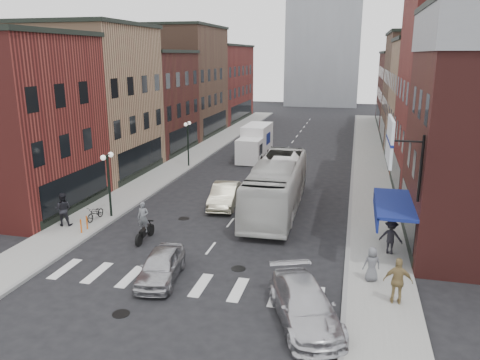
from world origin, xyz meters
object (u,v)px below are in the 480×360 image
(ped_right_b, at_px, (398,281))
(parked_bicycle, at_px, (95,213))
(curb_car, at_px, (305,305))
(box_truck, at_px, (255,143))
(bike_rack, at_px, (84,224))
(streetlamp_near, at_px, (108,173))
(billboard_sign, at_px, (392,142))
(transit_bus, at_px, (277,186))
(sedan_left_far, at_px, (225,195))
(streetlamp_far, at_px, (188,135))
(sedan_left_near, at_px, (161,266))
(ped_right_a, at_px, (391,237))
(ped_left_solo, at_px, (63,209))
(motorcycle_rider, at_px, (144,223))
(ped_right_c, at_px, (372,264))

(ped_right_b, bearing_deg, parked_bicycle, -18.31)
(curb_car, bearing_deg, box_truck, 84.20)
(bike_rack, bearing_deg, streetlamp_near, 85.76)
(billboard_sign, relative_size, ped_right_b, 1.91)
(transit_bus, relative_size, sedan_left_far, 2.56)
(streetlamp_far, xyz_separation_m, ped_right_b, (16.43, -20.78, -1.80))
(transit_bus, bearing_deg, sedan_left_near, -108.58)
(box_truck, relative_size, parked_bicycle, 4.54)
(streetlamp_far, bearing_deg, ped_right_a, -43.66)
(ped_left_solo, bearing_deg, box_truck, -123.49)
(motorcycle_rider, bearing_deg, sedan_left_far, 62.25)
(ped_left_solo, height_order, ped_right_c, ped_left_solo)
(billboard_sign, xyz_separation_m, ped_right_a, (0.48, 1.79, -5.09))
(billboard_sign, xyz_separation_m, sedan_left_near, (-9.69, -3.42, -5.45))
(parked_bicycle, bearing_deg, box_truck, 77.03)
(ped_right_a, bearing_deg, ped_left_solo, 14.19)
(billboard_sign, height_order, streetlamp_far, billboard_sign)
(sedan_left_near, relative_size, parked_bicycle, 2.48)
(sedan_left_near, bearing_deg, bike_rack, 139.10)
(box_truck, bearing_deg, motorcycle_rider, -92.69)
(sedan_left_far, bearing_deg, box_truck, 88.80)
(streetlamp_far, xyz_separation_m, ped_right_a, (16.46, -15.71, -1.87))
(streetlamp_far, relative_size, parked_bicycle, 2.53)
(transit_bus, height_order, curb_car, transit_bus)
(transit_bus, distance_m, ped_left_solo, 13.11)
(billboard_sign, height_order, streetlamp_near, billboard_sign)
(parked_bicycle, bearing_deg, streetlamp_near, 60.16)
(billboard_sign, relative_size, streetlamp_near, 0.90)
(parked_bicycle, xyz_separation_m, ped_right_a, (17.02, -0.84, 0.46))
(box_truck, xyz_separation_m, ped_right_a, (11.43, -20.74, -0.54))
(billboard_sign, xyz_separation_m, curb_car, (-3.03, -5.37, -5.39))
(motorcycle_rider, bearing_deg, streetlamp_far, 95.04)
(curb_car, bearing_deg, parked_bicycle, 127.70)
(bike_rack, height_order, ped_right_c, ped_right_c)
(motorcycle_rider, bearing_deg, sedan_left_near, -63.08)
(ped_left_solo, distance_m, ped_right_a, 18.32)
(billboard_sign, height_order, parked_bicycle, billboard_sign)
(sedan_left_near, distance_m, sedan_left_far, 10.91)
(box_truck, bearing_deg, bike_rack, -102.50)
(streetlamp_near, bearing_deg, streetlamp_far, 90.00)
(billboard_sign, distance_m, ped_left_solo, 18.58)
(sedan_left_far, xyz_separation_m, ped_left_solo, (-8.07, -6.14, 0.37))
(streetlamp_far, relative_size, transit_bus, 0.35)
(ped_right_b, bearing_deg, streetlamp_near, -21.54)
(box_truck, height_order, ped_left_solo, box_truck)
(bike_rack, distance_m, ped_left_solo, 1.84)
(streetlamp_far, distance_m, curb_car, 26.38)
(box_truck, height_order, sedan_left_near, box_truck)
(box_truck, bearing_deg, ped_right_a, -60.09)
(billboard_sign, xyz_separation_m, box_truck, (-10.95, 22.52, -4.55))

